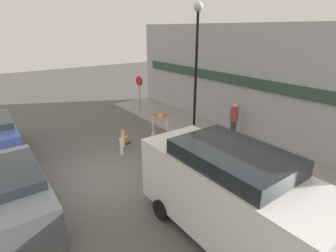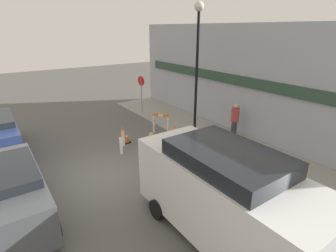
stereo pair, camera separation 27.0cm
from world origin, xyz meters
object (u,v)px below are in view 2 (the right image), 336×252
object	(u,v)px
person_worker	(152,153)
work_van	(225,193)
streetlamp_post	(197,55)
parked_car_1	(7,192)
stop_sign	(141,89)
person_pedestrian	(235,119)

from	to	relation	value
person_worker	work_van	distance (m)	3.61
streetlamp_post	parked_car_1	xyz separation A→B (m)	(1.99, -8.53, -3.10)
streetlamp_post	work_van	size ratio (longest dim) A/B	1.21
person_worker	parked_car_1	size ratio (longest dim) A/B	0.42
streetlamp_post	person_worker	bearing A→B (deg)	-60.05
streetlamp_post	stop_sign	world-z (taller)	streetlamp_post
parked_car_1	work_van	size ratio (longest dim) A/B	0.83
stop_sign	person_worker	distance (m)	7.77
person_worker	person_pedestrian	size ratio (longest dim) A/B	1.07
person_worker	person_pedestrian	world-z (taller)	person_worker
person_worker	stop_sign	bearing A→B (deg)	11.85
streetlamp_post	person_pedestrian	distance (m)	3.65
parked_car_1	work_van	bearing A→B (deg)	49.29
stop_sign	parked_car_1	bearing A→B (deg)	119.02
streetlamp_post	stop_sign	distance (m)	5.23
person_worker	person_pedestrian	distance (m)	5.42
person_worker	work_van	size ratio (longest dim) A/B	0.35
stop_sign	parked_car_1	world-z (taller)	stop_sign
streetlamp_post	person_worker	xyz separation A→B (m)	(2.28, -3.96, -3.08)
stop_sign	person_worker	xyz separation A→B (m)	(6.92, -3.46, -0.70)
parked_car_1	person_worker	bearing A→B (deg)	86.38
stop_sign	work_van	world-z (taller)	work_van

